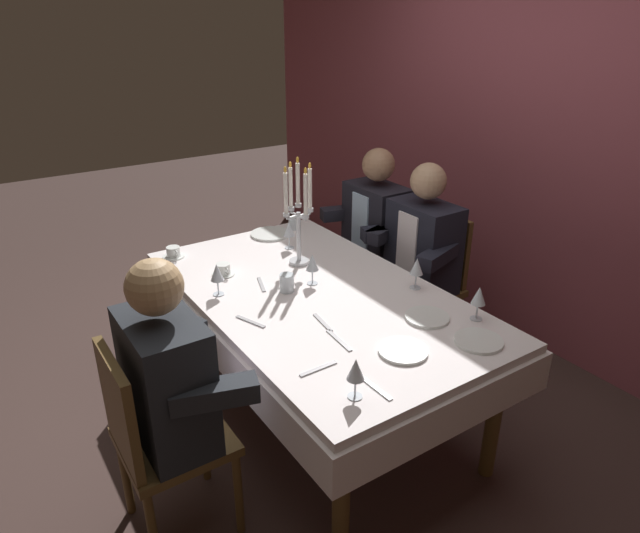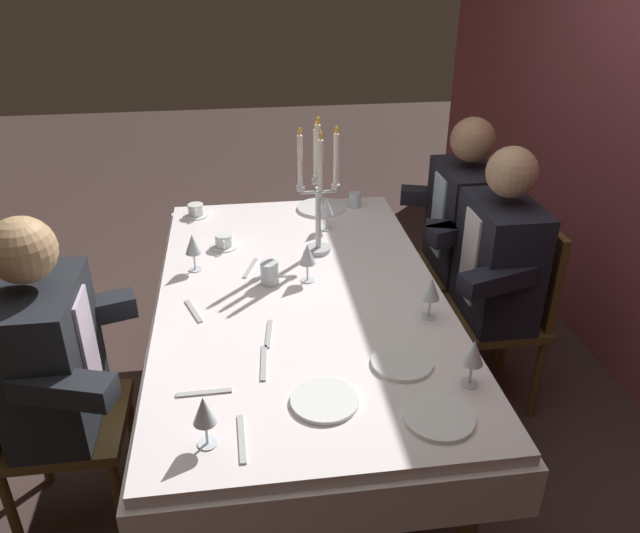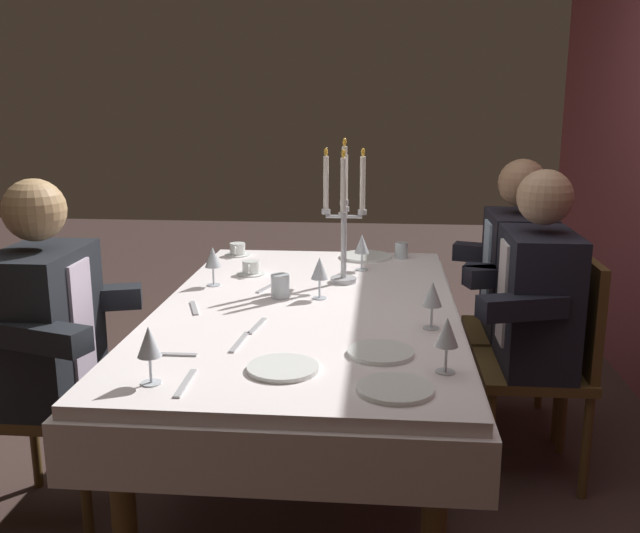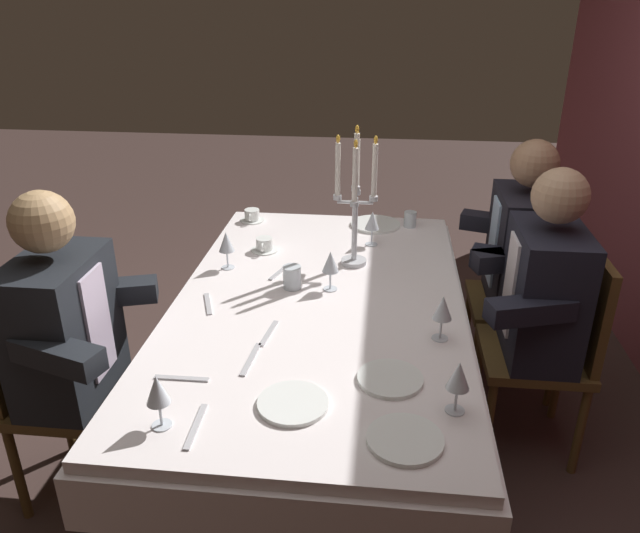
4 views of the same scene
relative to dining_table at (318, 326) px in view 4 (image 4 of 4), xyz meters
name	(u,v)px [view 4 (image 4 of 4)]	position (x,y,z in m)	size (l,w,h in m)	color
ground_plane	(319,450)	(0.00, 0.00, -0.62)	(12.00, 12.00, 0.00)	#3F2E29
dining_table	(318,326)	(0.00, 0.00, 0.00)	(1.94, 1.14, 0.74)	white
candelabra	(355,201)	(-0.35, 0.12, 0.41)	(0.19, 0.19, 0.60)	silver
dinner_plate_0	(291,403)	(0.66, 0.00, 0.13)	(0.21, 0.21, 0.01)	white
dinner_plate_1	(390,379)	(0.51, 0.28, 0.13)	(0.20, 0.20, 0.01)	white
dinner_plate_2	(375,224)	(-0.82, 0.20, 0.13)	(0.25, 0.25, 0.01)	white
dinner_plate_3	(405,439)	(0.78, 0.32, 0.13)	(0.21, 0.21, 0.01)	white
wine_glass_0	(226,243)	(-0.25, -0.42, 0.24)	(0.07, 0.07, 0.16)	silver
wine_glass_1	(372,222)	(-0.57, 0.18, 0.23)	(0.07, 0.07, 0.16)	silver
wine_glass_2	(330,263)	(-0.09, 0.04, 0.23)	(0.07, 0.07, 0.16)	silver
wine_glass_3	(157,391)	(0.79, -0.34, 0.23)	(0.07, 0.07, 0.16)	silver
wine_glass_4	(443,309)	(0.24, 0.45, 0.24)	(0.07, 0.07, 0.16)	silver
wine_glass_5	(458,377)	(0.63, 0.46, 0.23)	(0.07, 0.07, 0.16)	silver
water_tumbler_0	(410,219)	(-0.83, 0.37, 0.16)	(0.06, 0.06, 0.08)	silver
water_tumbler_1	(292,277)	(-0.09, -0.12, 0.16)	(0.07, 0.07, 0.09)	silver
coffee_cup_0	(264,245)	(-0.45, -0.30, 0.15)	(0.13, 0.12, 0.06)	white
coffee_cup_1	(252,216)	(-0.82, -0.43, 0.15)	(0.13, 0.12, 0.06)	white
fork_0	(182,378)	(0.57, -0.36, 0.12)	(0.17, 0.02, 0.01)	#B7B7BC
fork_1	(280,272)	(-0.22, -0.19, 0.12)	(0.17, 0.02, 0.01)	#B7B7BC
knife_2	(196,426)	(0.78, -0.25, 0.12)	(0.19, 0.02, 0.01)	#B7B7BC
knife_3	(251,359)	(0.44, -0.17, 0.12)	(0.19, 0.02, 0.01)	#B7B7BC
fork_4	(269,333)	(0.27, -0.14, 0.12)	(0.17, 0.02, 0.01)	#B7B7BC
spoon_5	(208,304)	(0.09, -0.41, 0.12)	(0.17, 0.02, 0.01)	#B7B7BC
seated_diner_0	(523,248)	(-0.62, 0.89, 0.11)	(0.63, 0.48, 1.24)	brown
seated_diner_1	(545,292)	(-0.17, 0.89, 0.11)	(0.63, 0.48, 1.24)	brown
seated_diner_2	(62,327)	(0.30, -0.89, 0.11)	(0.63, 0.48, 1.24)	brown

